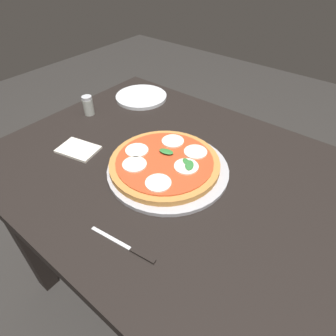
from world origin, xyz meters
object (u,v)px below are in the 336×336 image
dining_table (169,193)px  napkin (78,149)px  plate_white (141,97)px  serving_tray (168,169)px  pepper_shaker (88,105)px  pizza (166,163)px  knife (130,249)px

dining_table → napkin: (-0.29, -0.13, 0.13)m
plate_white → serving_tray: bearing=-37.6°
plate_white → pepper_shaker: pepper_shaker is taller
pizza → napkin: bearing=-159.5°
serving_tray → napkin: bearing=-160.2°
serving_tray → napkin: size_ratio=2.84×
serving_tray → knife: (0.11, -0.27, -0.00)m
napkin → pepper_shaker: pepper_shaker is taller
serving_tray → knife: size_ratio=1.99×
serving_tray → pepper_shaker: size_ratio=4.88×
serving_tray → plate_white: bearing=142.4°
pizza → pepper_shaker: pepper_shaker is taller
dining_table → serving_tray: serving_tray is taller
plate_white → knife: size_ratio=1.18×
dining_table → pepper_shaker: pepper_shaker is taller
serving_tray → pepper_shaker: bearing=171.0°
dining_table → plate_white: plate_white is taller
dining_table → pepper_shaker: (-0.45, 0.05, 0.16)m
napkin → knife: (0.40, -0.17, -0.00)m
dining_table → knife: 0.34m
pizza → pepper_shaker: (-0.45, 0.07, 0.01)m
serving_tray → plate_white: plate_white is taller
dining_table → pizza: size_ratio=3.32×
plate_white → napkin: bearing=-77.4°
pizza → knife: bearing=-67.1°
dining_table → pizza: bearing=-79.1°
napkin → serving_tray: bearing=19.8°
serving_tray → napkin: serving_tray is taller
plate_white → knife: 0.76m
dining_table → serving_tray: bearing=-57.6°
dining_table → napkin: napkin is taller
serving_tray → knife: 0.29m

